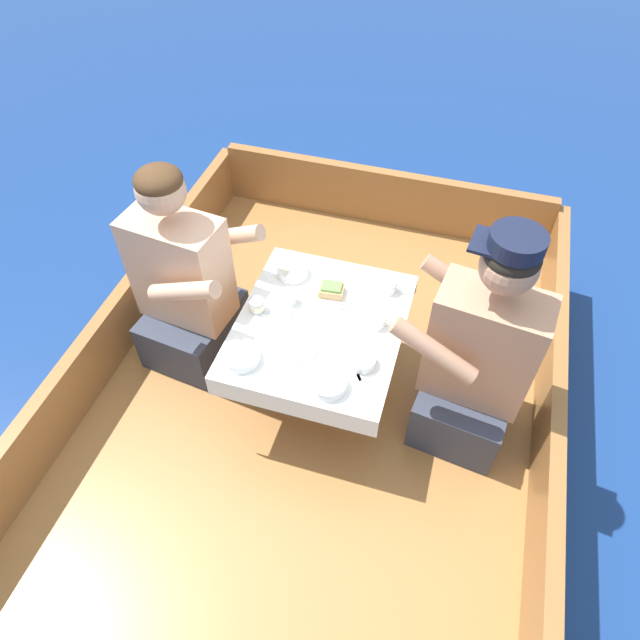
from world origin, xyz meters
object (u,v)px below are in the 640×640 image
(coffee_cup_center, at_px, (290,297))
(tin_can, at_px, (257,305))
(sandwich, at_px, (332,290))
(coffee_cup_starboard, at_px, (377,320))
(coffee_cup_port, at_px, (389,286))
(person_port, at_px, (186,288))
(person_starboard, at_px, (476,361))

(coffee_cup_center, relative_size, tin_can, 1.33)
(sandwich, relative_size, tin_can, 1.63)
(coffee_cup_starboard, height_order, coffee_cup_center, coffee_cup_center)
(coffee_cup_port, bearing_deg, sandwich, -156.67)
(person_port, xyz_separation_m, person_starboard, (1.27, -0.05, 0.02))
(person_starboard, relative_size, coffee_cup_starboard, 10.92)
(sandwich, xyz_separation_m, coffee_cup_port, (0.22, 0.10, -0.00))
(coffee_cup_port, relative_size, coffee_cup_center, 1.09)
(person_port, bearing_deg, sandwich, 16.95)
(person_starboard, xyz_separation_m, coffee_cup_center, (-0.79, 0.08, 0.05))
(coffee_cup_port, relative_size, coffee_cup_starboard, 1.01)
(person_port, xyz_separation_m, sandwich, (0.64, 0.11, 0.06))
(coffee_cup_center, xyz_separation_m, tin_can, (-0.12, -0.08, -0.00))
(person_port, relative_size, tin_can, 15.14)
(person_starboard, relative_size, sandwich, 9.62)
(coffee_cup_starboard, xyz_separation_m, coffee_cup_center, (-0.38, 0.02, 0.00))
(coffee_cup_starboard, distance_m, tin_can, 0.50)
(coffee_cup_starboard, bearing_deg, sandwich, 153.24)
(sandwich, distance_m, coffee_cup_starboard, 0.25)
(coffee_cup_starboard, bearing_deg, person_port, -179.95)
(coffee_cup_starboard, bearing_deg, person_starboard, -7.30)
(coffee_cup_port, distance_m, coffee_cup_center, 0.43)
(coffee_cup_port, height_order, coffee_cup_center, coffee_cup_center)
(person_port, bearing_deg, coffee_cup_port, 20.58)
(coffee_cup_center, bearing_deg, tin_can, -144.57)
(coffee_cup_starboard, xyz_separation_m, tin_can, (-0.50, -0.06, -0.00))
(person_port, relative_size, coffee_cup_starboard, 10.51)
(person_port, height_order, tin_can, person_port)
(coffee_cup_center, bearing_deg, person_port, -177.22)
(person_port, height_order, coffee_cup_center, person_port)
(person_starboard, distance_m, sandwich, 0.66)
(person_port, relative_size, person_starboard, 0.96)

